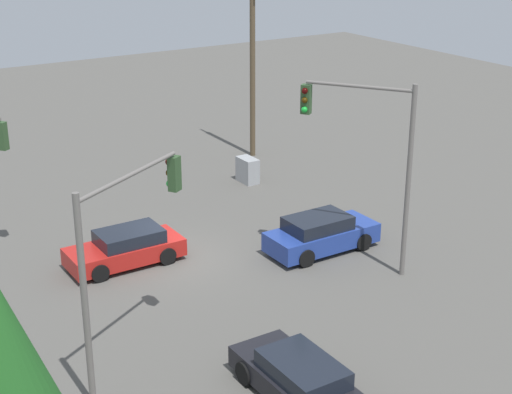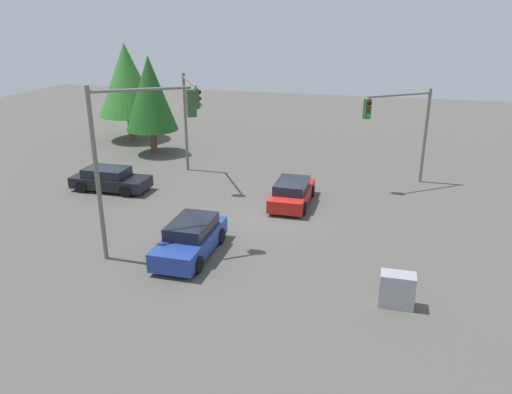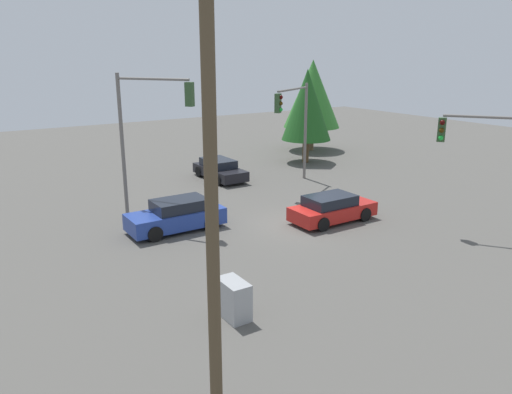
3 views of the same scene
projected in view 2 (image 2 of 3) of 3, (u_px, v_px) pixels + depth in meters
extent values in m
plane|color=#54514C|center=(273.00, 215.00, 24.80)|extent=(80.00, 80.00, 0.00)
cube|color=black|center=(111.00, 182.00, 28.18)|extent=(4.36, 1.77, 0.62)
cube|color=black|center=(107.00, 172.00, 28.04)|extent=(2.40, 1.56, 0.50)
cylinder|color=black|center=(140.00, 182.00, 28.66)|extent=(0.69, 0.22, 0.69)
cylinder|color=black|center=(125.00, 191.00, 27.14)|extent=(0.69, 0.22, 0.69)
cylinder|color=black|center=(98.00, 178.00, 29.32)|extent=(0.69, 0.22, 0.69)
cylinder|color=black|center=(82.00, 187.00, 27.79)|extent=(0.69, 0.22, 0.69)
cube|color=red|center=(292.00, 195.00, 26.14)|extent=(1.76, 4.29, 0.65)
cube|color=black|center=(292.00, 186.00, 25.75)|extent=(1.54, 2.36, 0.50)
cylinder|color=black|center=(282.00, 188.00, 27.61)|extent=(0.22, 0.66, 0.66)
cylinder|color=black|center=(312.00, 191.00, 27.21)|extent=(0.22, 0.66, 0.66)
cylinder|color=black|center=(271.00, 205.00, 25.20)|extent=(0.22, 0.66, 0.66)
cylinder|color=black|center=(304.00, 208.00, 24.80)|extent=(0.22, 0.66, 0.66)
cube|color=#233D93|center=(190.00, 242.00, 20.57)|extent=(1.78, 4.41, 0.75)
cube|color=black|center=(192.00, 226.00, 20.55)|extent=(1.56, 2.42, 0.51)
cylinder|color=black|center=(198.00, 265.00, 19.20)|extent=(0.22, 0.69, 0.69)
cylinder|color=black|center=(158.00, 259.00, 19.61)|extent=(0.22, 0.69, 0.69)
cylinder|color=black|center=(221.00, 236.00, 21.68)|extent=(0.22, 0.69, 0.69)
cylinder|color=black|center=(184.00, 232.00, 22.09)|extent=(0.22, 0.69, 0.69)
cylinder|color=slate|center=(97.00, 177.00, 19.25)|extent=(0.18, 0.18, 7.00)
cylinder|color=slate|center=(141.00, 90.00, 18.72)|extent=(3.23, 2.25, 0.12)
cube|color=#2D4C28|center=(191.00, 103.00, 19.52)|extent=(0.44, 0.42, 1.05)
sphere|color=#360503|center=(190.00, 94.00, 19.56)|extent=(0.22, 0.22, 0.22)
sphere|color=#392605|center=(190.00, 103.00, 19.68)|extent=(0.22, 0.22, 0.22)
sphere|color=green|center=(191.00, 111.00, 19.79)|extent=(0.22, 0.22, 0.22)
cylinder|color=slate|center=(425.00, 136.00, 28.83)|extent=(0.18, 0.18, 5.50)
cylinder|color=slate|center=(400.00, 95.00, 27.23)|extent=(3.36, 2.59, 0.12)
cube|color=#2D4C28|center=(367.00, 109.00, 26.72)|extent=(0.44, 0.43, 1.05)
sphere|color=#360503|center=(370.00, 103.00, 26.45)|extent=(0.22, 0.22, 0.22)
sphere|color=#392605|center=(369.00, 109.00, 26.57)|extent=(0.22, 0.22, 0.22)
sphere|color=green|center=(369.00, 116.00, 26.68)|extent=(0.22, 0.22, 0.22)
cylinder|color=slate|center=(186.00, 123.00, 30.99)|extent=(0.18, 0.18, 6.09)
cylinder|color=slate|center=(189.00, 82.00, 28.03)|extent=(2.39, 3.86, 0.12)
cube|color=#2D4C28|center=(196.00, 99.00, 26.25)|extent=(0.42, 0.44, 1.05)
sphere|color=#360503|center=(199.00, 92.00, 26.18)|extent=(0.22, 0.22, 0.22)
sphere|color=#392605|center=(200.00, 99.00, 26.29)|extent=(0.22, 0.22, 0.22)
sphere|color=green|center=(200.00, 105.00, 26.41)|extent=(0.22, 0.22, 0.22)
cube|color=#9EA0A3|center=(397.00, 290.00, 16.95)|extent=(1.17, 0.66, 1.21)
cylinder|color=brown|center=(154.00, 141.00, 35.57)|extent=(0.48, 0.48, 1.71)
cone|color=#1E561E|center=(150.00, 93.00, 34.39)|extent=(3.63, 3.63, 5.09)
cylinder|color=brown|center=(131.00, 127.00, 39.52)|extent=(0.47, 0.47, 1.94)
cone|color=#337A2D|center=(127.00, 80.00, 38.24)|extent=(4.64, 4.64, 5.45)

